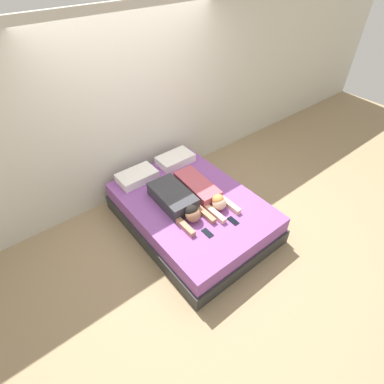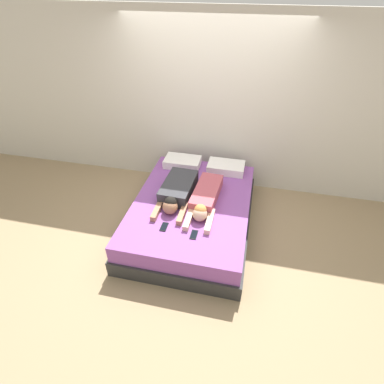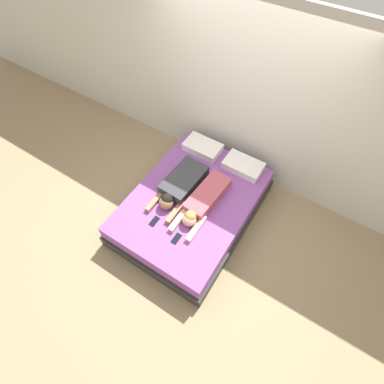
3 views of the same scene
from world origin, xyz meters
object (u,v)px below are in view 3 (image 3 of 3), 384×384
object	(u,v)px
bed	(192,207)
pillow_head_right	(243,166)
cell_phone_left	(154,221)
cell_phone_right	(176,239)
person_left	(180,185)
pillow_head_left	(203,147)
person_right	(203,202)

from	to	relation	value
bed	pillow_head_right	distance (m)	0.95
cell_phone_left	cell_phone_right	world-z (taller)	same
pillow_head_right	person_left	distance (m)	0.98
pillow_head_left	person_right	xyz separation A→B (m)	(0.52, -0.85, 0.02)
cell_phone_left	person_left	bearing A→B (deg)	90.02
pillow_head_right	cell_phone_left	size ratio (longest dim) A/B	3.59
pillow_head_left	cell_phone_right	distance (m)	1.54
pillow_head_right	person_right	distance (m)	0.87
person_right	cell_phone_right	distance (m)	0.60
bed	pillow_head_left	world-z (taller)	pillow_head_left
bed	cell_phone_left	xyz separation A→B (m)	(-0.22, -0.56, 0.24)
person_right	cell_phone_left	xyz separation A→B (m)	(-0.39, -0.55, -0.08)
bed	person_right	world-z (taller)	person_right
pillow_head_left	cell_phone_right	bearing A→B (deg)	-70.92
bed	person_right	bearing A→B (deg)	-5.14
bed	pillow_head_right	world-z (taller)	pillow_head_right
bed	pillow_head_left	bearing A→B (deg)	112.14
person_left	person_right	xyz separation A→B (m)	(0.39, -0.05, -0.01)
person_left	cell_phone_right	xyz separation A→B (m)	(0.38, -0.65, -0.09)
person_right	pillow_head_right	bearing A→B (deg)	79.05
pillow_head_right	person_right	size ratio (longest dim) A/B	0.52
person_left	person_right	world-z (taller)	person_left
pillow_head_right	person_right	bearing A→B (deg)	-100.95
pillow_head_left	bed	bearing A→B (deg)	-67.86
cell_phone_left	pillow_head_left	bearing A→B (deg)	95.08
pillow_head_left	person_right	size ratio (longest dim) A/B	0.52
person_right	cell_phone_left	bearing A→B (deg)	-125.61
person_left	cell_phone_left	world-z (taller)	person_left
person_left	person_right	bearing A→B (deg)	-7.68
bed	person_left	size ratio (longest dim) A/B	2.16
person_right	cell_phone_left	world-z (taller)	person_right
pillow_head_left	cell_phone_left	distance (m)	1.41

